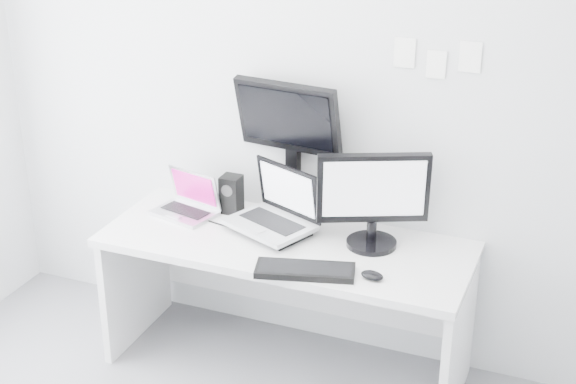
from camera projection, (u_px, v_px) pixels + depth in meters
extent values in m
plane|color=silver|center=(312.00, 98.00, 4.18)|extent=(3.60, 0.00, 3.60)
cube|color=silver|center=(286.00, 306.00, 4.28)|extent=(1.80, 0.70, 0.73)
cube|color=#ABABB0|center=(183.00, 194.00, 4.36)|extent=(0.36, 0.30, 0.23)
cube|color=black|center=(231.00, 194.00, 4.40)|extent=(0.12, 0.12, 0.20)
cube|color=#B0B3B7|center=(269.00, 202.00, 4.15)|extent=(0.50, 0.45, 0.34)
cube|color=black|center=(290.00, 147.00, 4.27)|extent=(0.56, 0.25, 0.74)
cube|color=black|center=(373.00, 199.00, 4.00)|extent=(0.58, 0.44, 0.48)
cube|color=black|center=(305.00, 270.00, 3.84)|extent=(0.47, 0.27, 0.03)
ellipsoid|color=black|center=(372.00, 275.00, 3.79)|extent=(0.12, 0.09, 0.03)
cube|color=white|center=(405.00, 53.00, 3.92)|extent=(0.10, 0.00, 0.14)
cube|color=white|center=(436.00, 64.00, 3.88)|extent=(0.09, 0.00, 0.13)
cube|color=white|center=(470.00, 57.00, 3.81)|extent=(0.10, 0.00, 0.14)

